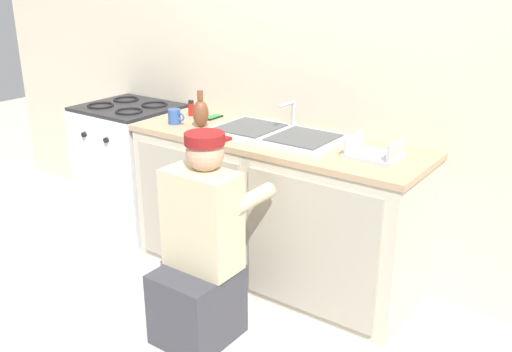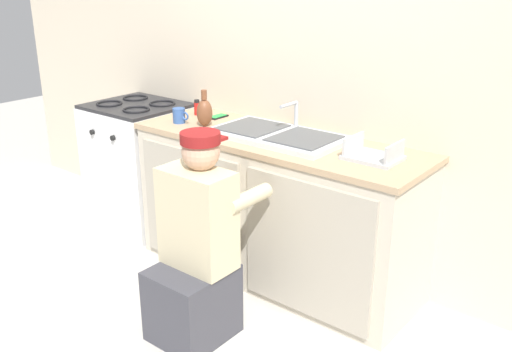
{
  "view_description": "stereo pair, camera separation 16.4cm",
  "coord_description": "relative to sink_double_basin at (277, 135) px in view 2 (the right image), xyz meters",
  "views": [
    {
      "loc": [
        1.79,
        -2.39,
        1.86
      ],
      "look_at": [
        0.0,
        0.1,
        0.73
      ],
      "focal_mm": 40.0,
      "sensor_mm": 36.0,
      "label": 1
    },
    {
      "loc": [
        1.92,
        -2.29,
        1.86
      ],
      "look_at": [
        0.0,
        0.1,
        0.73
      ],
      "focal_mm": 40.0,
      "sensor_mm": 36.0,
      "label": 2
    }
  ],
  "objects": [
    {
      "name": "counter_cabinet",
      "position": [
        0.0,
        -0.01,
        -0.49
      ],
      "size": [
        1.8,
        0.62,
        0.87
      ],
      "color": "beige",
      "rests_on": "ground_plane"
    },
    {
      "name": "cell_phone",
      "position": [
        -0.6,
        0.14,
        -0.01
      ],
      "size": [
        0.07,
        0.14,
        0.01
      ],
      "color": "black",
      "rests_on": "countertop"
    },
    {
      "name": "countertop",
      "position": [
        0.0,
        -0.0,
        -0.04
      ],
      "size": [
        1.84,
        0.62,
        0.03
      ],
      "primitive_type": "cube",
      "color": "tan",
      "rests_on": "counter_cabinet"
    },
    {
      "name": "sink_double_basin",
      "position": [
        0.0,
        0.0,
        0.0
      ],
      "size": [
        0.8,
        0.44,
        0.19
      ],
      "color": "silver",
      "rests_on": "countertop"
    },
    {
      "name": "coffee_mug",
      "position": [
        -0.7,
        -0.12,
        0.03
      ],
      "size": [
        0.13,
        0.08,
        0.1
      ],
      "color": "#335699",
      "rests_on": "countertop"
    },
    {
      "name": "spice_bottle_red",
      "position": [
        -0.76,
        0.1,
        0.03
      ],
      "size": [
        0.04,
        0.04,
        0.1
      ],
      "color": "red",
      "rests_on": "countertop"
    },
    {
      "name": "stove_range",
      "position": [
        -1.27,
        -0.0,
        -0.46
      ],
      "size": [
        0.65,
        0.62,
        0.94
      ],
      "color": "white",
      "rests_on": "ground_plane"
    },
    {
      "name": "dish_rack_tray",
      "position": [
        0.63,
        -0.01,
        0.01
      ],
      "size": [
        0.28,
        0.22,
        0.11
      ],
      "color": "#B2B7BC",
      "rests_on": "countertop"
    },
    {
      "name": "back_wall",
      "position": [
        0.0,
        0.35,
        0.32
      ],
      "size": [
        6.0,
        0.1,
        2.5
      ],
      "primitive_type": "cube",
      "color": "beige",
      "rests_on": "ground_plane"
    },
    {
      "name": "vase_decorative",
      "position": [
        -0.52,
        -0.07,
        0.07
      ],
      "size": [
        0.1,
        0.1,
        0.23
      ],
      "color": "brown",
      "rests_on": "countertop"
    },
    {
      "name": "plumber_person",
      "position": [
        0.05,
        -0.75,
        -0.47
      ],
      "size": [
        0.42,
        0.61,
        1.1
      ],
      "color": "#3F3F47",
      "rests_on": "ground_plane"
    },
    {
      "name": "ground_plane",
      "position": [
        0.0,
        -0.3,
        -0.93
      ],
      "size": [
        12.0,
        12.0,
        0.0
      ],
      "primitive_type": "plane",
      "color": "beige"
    }
  ]
}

